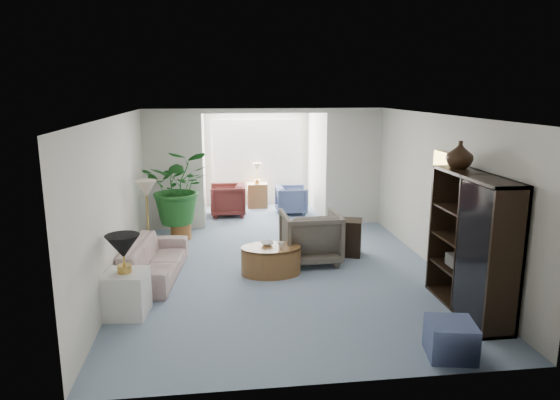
{
  "coord_description": "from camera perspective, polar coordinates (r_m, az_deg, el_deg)",
  "views": [
    {
      "loc": [
        -1.03,
        -7.44,
        2.88
      ],
      "look_at": [
        0.0,
        0.6,
        1.1
      ],
      "focal_mm": 32.39,
      "sensor_mm": 36.0,
      "label": 1
    }
  ],
  "objects": [
    {
      "name": "table_lamp",
      "position": [
        6.72,
        -17.31,
        -5.02
      ],
      "size": [
        0.44,
        0.44,
        0.3
      ],
      "primitive_type": "cone",
      "color": "black",
      "rests_on": "end_table"
    },
    {
      "name": "floor_lamp",
      "position": [
        8.76,
        -14.88,
        1.25
      ],
      "size": [
        0.36,
        0.36,
        0.28
      ],
      "primitive_type": "cone",
      "color": "beige",
      "rests_on": "ground"
    },
    {
      "name": "window_blinds",
      "position": [
        12.72,
        -2.62,
        5.7
      ],
      "size": [
        2.2,
        0.02,
        1.5
      ],
      "primitive_type": "cube",
      "color": "white"
    },
    {
      "name": "back_pier_right",
      "position": [
        10.96,
        8.3,
        3.71
      ],
      "size": [
        1.2,
        0.12,
        2.5
      ],
      "primitive_type": "cube",
      "color": "silver",
      "rests_on": "ground"
    },
    {
      "name": "floor",
      "position": [
        8.04,
        0.55,
        -8.6
      ],
      "size": [
        6.0,
        6.0,
        0.0
      ],
      "primitive_type": "plane",
      "color": "#8492AE",
      "rests_on": "ground"
    },
    {
      "name": "sofa",
      "position": [
        8.16,
        -14.03,
        -6.56
      ],
      "size": [
        0.97,
        2.0,
        0.56
      ],
      "primitive_type": "imported",
      "rotation": [
        0.0,
        0.0,
        1.46
      ],
      "color": "beige",
      "rests_on": "ground"
    },
    {
      "name": "coffee_cup",
      "position": [
        7.9,
        0.14,
        -5.14
      ],
      "size": [
        0.13,
        0.13,
        0.1
      ],
      "primitive_type": "imported",
      "rotation": [
        0.0,
        0.0,
        0.19
      ],
      "color": "silver",
      "rests_on": "coffee_table"
    },
    {
      "name": "side_table_dark",
      "position": [
        9.04,
        7.46,
        -4.18
      ],
      "size": [
        0.64,
        0.57,
        0.64
      ],
      "primitive_type": "cube",
      "rotation": [
        0.0,
        0.0,
        -0.32
      ],
      "color": "black",
      "rests_on": "ground"
    },
    {
      "name": "sunroom_chair_blue",
      "position": [
        11.91,
        1.31,
        0.01
      ],
      "size": [
        0.73,
        0.71,
        0.65
      ],
      "primitive_type": "imported",
      "rotation": [
        0.0,
        0.0,
        1.55
      ],
      "color": "#49577E",
      "rests_on": "ground"
    },
    {
      "name": "ottoman",
      "position": [
        6.04,
        18.69,
        -14.65
      ],
      "size": [
        0.59,
        0.59,
        0.4
      ],
      "primitive_type": "cube",
      "rotation": [
        0.0,
        0.0,
        -0.2
      ],
      "color": "#49577E",
      "rests_on": "ground"
    },
    {
      "name": "wingback_chair",
      "position": [
        8.57,
        3.45,
        -4.17
      ],
      "size": [
        0.97,
        0.99,
        0.88
      ],
      "primitive_type": "imported",
      "rotation": [
        0.0,
        0.0,
        3.17
      ],
      "color": "#685F52",
      "rests_on": "ground"
    },
    {
      "name": "coffee_bowl",
      "position": [
        8.08,
        -1.45,
        -4.93
      ],
      "size": [
        0.24,
        0.24,
        0.05
      ],
      "primitive_type": "imported",
      "rotation": [
        0.0,
        0.0,
        0.19
      ],
      "color": "white",
      "rests_on": "coffee_table"
    },
    {
      "name": "back_header",
      "position": [
        10.5,
        -1.69,
        10.04
      ],
      "size": [
        2.6,
        0.12,
        0.1
      ],
      "primitive_type": "cube",
      "color": "silver",
      "rests_on": "back_pier_left"
    },
    {
      "name": "sunroom_floor",
      "position": [
        11.94,
        -2.13,
        -1.58
      ],
      "size": [
        2.6,
        2.6,
        0.0
      ],
      "primitive_type": "plane",
      "color": "#8492AE",
      "rests_on": "ground"
    },
    {
      "name": "end_table",
      "position": [
        6.94,
        -16.97,
        -10.09
      ],
      "size": [
        0.59,
        0.59,
        0.58
      ],
      "primitive_type": "cube",
      "rotation": [
        0.0,
        0.0,
        -0.11
      ],
      "color": "white",
      "rests_on": "ground"
    },
    {
      "name": "sunroom_table",
      "position": [
        12.56,
        -2.59,
        0.53
      ],
      "size": [
        0.5,
        0.39,
        0.6
      ],
      "primitive_type": "cube",
      "rotation": [
        0.0,
        0.0,
        -0.02
      ],
      "color": "brown",
      "rests_on": "ground"
    },
    {
      "name": "house_plant",
      "position": [
        9.91,
        -11.34,
        1.47
      ],
      "size": [
        1.3,
        1.13,
        1.45
      ],
      "primitive_type": "imported",
      "color": "#216123",
      "rests_on": "plant_pot"
    },
    {
      "name": "framed_picture",
      "position": [
        8.21,
        17.97,
        3.52
      ],
      "size": [
        0.04,
        0.5,
        0.4
      ],
      "primitive_type": "cube",
      "color": "#BAB195"
    },
    {
      "name": "sunroom_chair_maroon",
      "position": [
        11.78,
        -5.93,
        -0.01
      ],
      "size": [
        0.81,
        0.79,
        0.73
      ],
      "primitive_type": "imported",
      "rotation": [
        0.0,
        0.0,
        -1.59
      ],
      "color": "#56211D",
      "rests_on": "ground"
    },
    {
      "name": "entertainment_cabinet",
      "position": [
        7.02,
        20.8,
        -4.69
      ],
      "size": [
        0.44,
        1.65,
        1.83
      ],
      "primitive_type": "cube",
      "color": "black",
      "rests_on": "ground"
    },
    {
      "name": "plant_pot",
      "position": [
        10.11,
        -11.13,
        -3.45
      ],
      "size": [
        0.4,
        0.4,
        0.32
      ],
      "primitive_type": "cylinder",
      "color": "#9D5E2D",
      "rests_on": "ground"
    },
    {
      "name": "window_pane",
      "position": [
        12.75,
        -2.63,
        5.71
      ],
      "size": [
        2.2,
        0.02,
        1.5
      ],
      "primitive_type": "cube",
      "color": "white"
    },
    {
      "name": "shelf_clutter",
      "position": [
        6.83,
        21.11,
        -3.67
      ],
      "size": [
        0.3,
        0.89,
        1.06
      ],
      "color": "#4F4C49",
      "rests_on": "entertainment_cabinet"
    },
    {
      "name": "back_pier_left",
      "position": [
        10.6,
        -11.94,
        3.28
      ],
      "size": [
        1.2,
        0.12,
        2.5
      ],
      "primitive_type": "cube",
      "color": "silver",
      "rests_on": "ground"
    },
    {
      "name": "cabinet_urn",
      "position": [
        7.23,
        19.63,
        4.84
      ],
      "size": [
        0.36,
        0.36,
        0.37
      ],
      "primitive_type": "imported",
      "color": "black",
      "rests_on": "entertainment_cabinet"
    },
    {
      "name": "coffee_table",
      "position": [
        8.07,
        -1.01,
        -6.83
      ],
      "size": [
        1.11,
        1.11,
        0.45
      ],
      "primitive_type": "cylinder",
      "rotation": [
        0.0,
        0.0,
        0.19
      ],
      "color": "brown",
      "rests_on": "ground"
    }
  ]
}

